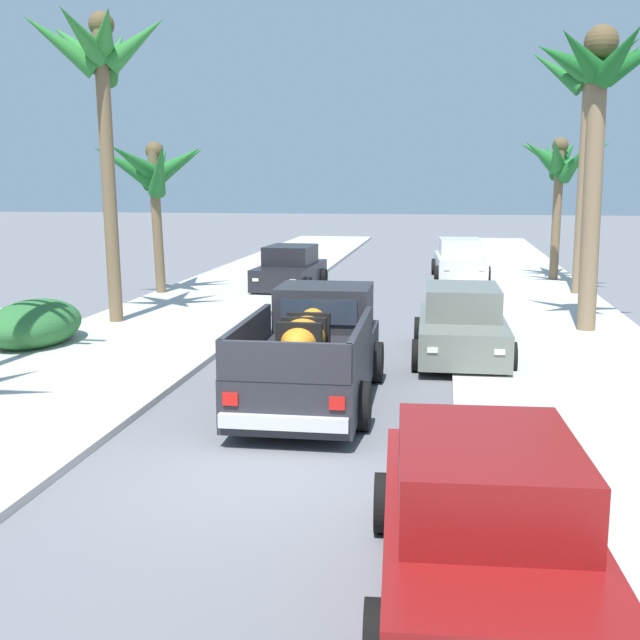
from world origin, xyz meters
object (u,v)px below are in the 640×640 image
car_right_mid (484,525)px  hedge_bush (35,324)px  pickup_truck (313,353)px  palm_tree_right_fore (102,66)px  car_left_mid (461,325)px  car_right_near (290,270)px  palm_tree_left_fore (601,95)px  car_left_near (460,260)px  palm_tree_right_back (153,169)px  palm_tree_left_mid (588,80)px  palm_tree_right_mid (560,162)px

car_right_mid → hedge_bush: (-9.48, 9.45, -0.16)m
pickup_truck → palm_tree_right_fore: size_ratio=0.67×
palm_tree_right_fore → car_left_mid: bearing=-14.9°
car_right_near → hedge_bush: (-3.83, -10.26, -0.16)m
car_right_near → palm_tree_left_fore: bearing=-36.3°
car_left_near → palm_tree_right_fore: (-9.04, -11.63, 5.79)m
car_left_mid → palm_tree_right_back: size_ratio=0.85×
car_right_near → car_left_mid: same height
pickup_truck → car_right_mid: (2.60, -6.28, -0.10)m
pickup_truck → palm_tree_right_back: palm_tree_right_back is taller
palm_tree_left_mid → palm_tree_right_back: bearing=-171.0°
car_left_mid → hedge_bush: bearing=-176.9°
palm_tree_right_back → hedge_bush: palm_tree_right_back is taller
palm_tree_right_mid → palm_tree_right_back: 14.40m
car_right_near → palm_tree_left_mid: (9.49, -0.06, 6.09)m
car_right_near → palm_tree_right_mid: 10.55m
palm_tree_right_mid → palm_tree_right_back: bearing=-156.8°
palm_tree_left_fore → hedge_bush: bearing=-163.1°
palm_tree_right_fore → car_right_near: bearing=66.4°
palm_tree_left_fore → palm_tree_right_fore: palm_tree_right_fore is taller
car_right_near → pickup_truck: bearing=-77.2°
car_left_near → car_right_mid: same height
hedge_bush → car_right_mid: bearing=-44.9°
car_right_near → palm_tree_left_mid: 11.28m
palm_tree_right_back → pickup_truck: bearing=-57.9°
pickup_truck → palm_tree_right_mid: bearing=69.8°
palm_tree_right_fore → palm_tree_right_back: 5.76m
car_left_mid → palm_tree_left_fore: 6.77m
palm_tree_left_mid → palm_tree_right_mid: bearing=93.7°
palm_tree_right_mid → hedge_bush: (-13.09, -13.72, -3.84)m
palm_tree_left_fore → palm_tree_right_mid: (0.49, 9.90, -1.34)m
palm_tree_left_fore → palm_tree_left_mid: (0.72, 6.38, 1.08)m
palm_tree_right_fore → pickup_truck: bearing=-43.9°
pickup_truck → palm_tree_right_mid: size_ratio=0.98×
palm_tree_right_mid → palm_tree_left_fore: bearing=-92.8°
car_left_mid → car_right_near: bearing=120.1°
palm_tree_right_mid → palm_tree_left_mid: bearing=-86.3°
palm_tree_left_fore → palm_tree_right_back: (-12.75, 4.24, -1.62)m
car_left_mid → palm_tree_right_back: bearing=141.9°
car_left_near → palm_tree_left_fore: (2.96, -10.69, 5.01)m
car_right_near → hedge_bush: bearing=-110.5°
palm_tree_left_fore → hedge_bush: 14.15m
palm_tree_left_fore → palm_tree_right_mid: size_ratio=1.37×
car_left_near → car_right_mid: size_ratio=1.00×
car_right_near → palm_tree_right_fore: (-3.23, -7.38, 5.79)m
car_right_near → palm_tree_right_mid: size_ratio=0.81×
hedge_bush → palm_tree_right_fore: bearing=78.2°
car_left_near → palm_tree_left_fore: 12.17m
palm_tree_left_mid → palm_tree_right_fore: bearing=-150.1°
palm_tree_right_back → palm_tree_right_fore: bearing=-81.8°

